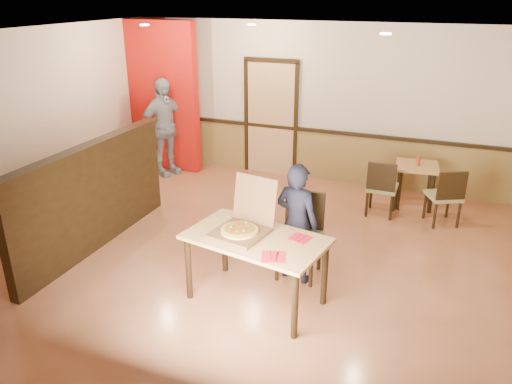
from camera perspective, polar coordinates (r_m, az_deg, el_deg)
floor at (r=6.49m, az=-2.15°, el=-8.34°), size 7.00×7.00×0.00m
ceiling at (r=5.61m, az=-2.58°, el=17.12°), size 7.00×7.00×0.00m
wall_back at (r=9.10m, az=6.65°, el=10.03°), size 7.00×0.00×7.00m
wall_left at (r=7.93m, az=-26.33°, el=6.07°), size 0.00×7.00×7.00m
wainscot_back at (r=9.32m, az=6.35°, el=4.28°), size 7.00×0.04×0.90m
chair_rail_back at (r=9.17m, az=6.44°, el=7.04°), size 7.00×0.06×0.06m
back_door at (r=9.37m, az=1.73°, el=8.33°), size 0.90×0.06×2.10m
booth_partition at (r=6.99m, az=-18.14°, el=-0.44°), size 0.20×3.10×1.44m
red_accent_panel at (r=9.80m, az=-11.03°, el=10.65°), size 1.60×0.20×2.78m
spot_a at (r=8.30m, az=-12.63°, el=18.14°), size 0.14×0.14×0.02m
spot_b at (r=8.22m, az=-0.53°, el=18.61°), size 0.14×0.14×0.02m
spot_c at (r=6.69m, az=14.60°, el=17.11°), size 0.14×0.14×0.02m
main_table at (r=5.46m, az=-0.01°, el=-6.19°), size 1.64×1.12×0.81m
diner_chair at (r=6.11m, az=5.17°, el=-4.47°), size 0.52×0.52×1.03m
side_chair_left at (r=7.88m, az=14.18°, el=0.66°), size 0.45×0.45×0.90m
side_chair_right at (r=7.85m, az=20.89°, el=-0.29°), size 0.59×0.59×0.89m
side_table at (r=8.41m, az=17.83°, el=1.87°), size 0.71×0.71×0.70m
diner at (r=5.90m, az=4.68°, el=-3.57°), size 0.60×0.45×1.48m
passerby at (r=9.48m, az=-10.50°, el=7.26°), size 0.83×1.16×1.82m
pizza_box at (r=5.47m, az=-1.57°, el=-3.99°), size 0.64×0.72×0.57m
pizza at (r=5.44m, az=-1.91°, el=-4.40°), size 0.54×0.54×0.03m
napkin_near at (r=5.03m, az=1.99°, el=-7.42°), size 0.30×0.30×0.01m
napkin_far at (r=5.40m, az=5.03°, el=-5.28°), size 0.26×0.26×0.01m
condiment at (r=8.30m, az=18.04°, el=3.43°), size 0.07×0.07×0.17m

